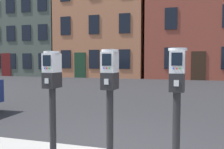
% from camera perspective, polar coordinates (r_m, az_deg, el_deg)
% --- Properties ---
extents(parking_meter_near_kerb, '(0.23, 0.26, 1.42)m').
position_cam_1_polar(parking_meter_near_kerb, '(3.30, -14.44, -2.12)').
color(parking_meter_near_kerb, black).
rests_on(parking_meter_near_kerb, sidewalk_slab).
extents(parking_meter_twin_adjacent, '(0.23, 0.26, 1.43)m').
position_cam_1_polar(parking_meter_twin_adjacent, '(2.97, -0.53, -2.45)').
color(parking_meter_twin_adjacent, black).
rests_on(parking_meter_twin_adjacent, sidewalk_slab).
extents(parking_meter_end_of_row, '(0.23, 0.26, 1.44)m').
position_cam_1_polar(parking_meter_end_of_row, '(2.85, 15.63, -2.75)').
color(parking_meter_end_of_row, black).
rests_on(parking_meter_end_of_row, sidewalk_slab).
extents(townhouse_brownstone, '(6.55, 6.19, 10.03)m').
position_cam_1_polar(townhouse_brownstone, '(25.39, -17.70, 11.40)').
color(townhouse_brownstone, '#4C564C').
rests_on(townhouse_brownstone, ground_plane).
extents(townhouse_green_painted, '(7.64, 6.55, 11.20)m').
position_cam_1_polar(townhouse_green_painted, '(22.57, -1.53, 14.09)').
color(townhouse_green_painted, '#B7704C').
rests_on(townhouse_green_painted, ground_plane).
extents(townhouse_cream_stone, '(7.85, 6.07, 11.70)m').
position_cam_1_polar(townhouse_cream_stone, '(21.45, 19.97, 15.14)').
color(townhouse_cream_stone, brown).
rests_on(townhouse_cream_stone, ground_plane).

